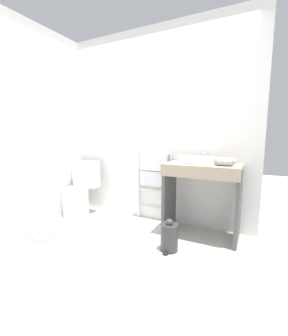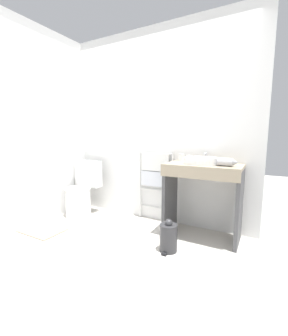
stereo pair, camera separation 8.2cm
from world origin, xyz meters
TOP-DOWN VIEW (x-y plane):
  - ground_plane at (0.00, 0.00)m, footprint 12.00×12.00m
  - wall_back at (0.00, 1.28)m, footprint 2.79×0.12m
  - wall_side at (-1.34, 0.61)m, footprint 0.12×1.82m
  - toilet at (-1.02, 0.85)m, footprint 0.41×0.51m
  - towel_radiator at (0.06, 1.16)m, footprint 0.51×0.06m
  - vanity_counter at (0.78, 0.96)m, footprint 0.85×0.49m
  - sink_basin at (0.75, 0.95)m, footprint 0.38×0.38m
  - faucet at (0.75, 1.15)m, footprint 0.02×0.10m
  - cup_near_wall at (0.45, 1.15)m, footprint 0.07×0.07m
  - cup_near_edge at (0.55, 1.12)m, footprint 0.07×0.07m
  - hair_dryer at (1.03, 0.91)m, footprint 0.21×0.18m
  - trash_bin at (0.56, 0.47)m, footprint 0.19×0.22m
  - bath_mat at (-1.03, 0.15)m, footprint 0.56×0.36m

SIDE VIEW (x-z plane):
  - ground_plane at x=0.00m, z-range 0.00..0.00m
  - bath_mat at x=-1.03m, z-range 0.00..0.01m
  - trash_bin at x=0.56m, z-range -0.02..0.32m
  - toilet at x=-1.02m, z-range -0.07..0.75m
  - vanity_counter at x=0.78m, z-range 0.14..1.02m
  - towel_radiator at x=0.06m, z-range 0.19..1.17m
  - sink_basin at x=0.75m, z-range 0.88..0.95m
  - cup_near_edge at x=0.55m, z-range 0.87..0.96m
  - hair_dryer at x=1.03m, z-range 0.87..0.96m
  - cup_near_wall at x=0.45m, z-range 0.87..0.96m
  - faucet at x=0.75m, z-range 0.89..1.01m
  - wall_back at x=0.00m, z-range 0.00..2.61m
  - wall_side at x=-1.34m, z-range 0.00..2.61m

